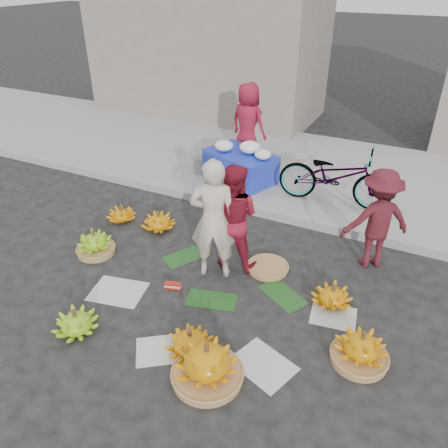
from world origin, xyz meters
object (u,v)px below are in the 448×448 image
at_px(vendor_cream, 213,220).
at_px(bicycle, 336,176).
at_px(banana_bunch_0, 95,244).
at_px(banana_bunch_4, 361,349).
at_px(flower_table, 241,164).

height_order(vendor_cream, bicycle, vendor_cream).
bearing_deg(vendor_cream, banana_bunch_0, -10.39).
height_order(banana_bunch_4, bicycle, bicycle).
bearing_deg(banana_bunch_4, flower_table, 130.60).
bearing_deg(flower_table, banana_bunch_4, -27.79).
bearing_deg(bicycle, banana_bunch_0, 131.39).
relative_size(banana_bunch_0, flower_table, 0.36).
height_order(banana_bunch_0, bicycle, bicycle).
distance_m(banana_bunch_0, flower_table, 3.29).
xyz_separation_m(vendor_cream, flower_table, (-0.84, 2.77, -0.42)).
height_order(flower_table, bicycle, bicycle).
height_order(banana_bunch_0, vendor_cream, vendor_cream).
bearing_deg(banana_bunch_4, vendor_cream, 161.32).
relative_size(flower_table, bicycle, 0.78).
relative_size(banana_bunch_0, banana_bunch_4, 0.91).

